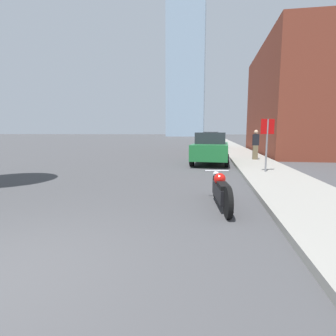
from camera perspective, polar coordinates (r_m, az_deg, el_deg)
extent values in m
cube|color=gray|center=(42.66, 12.49, 5.39)|extent=(2.39, 240.00, 0.15)
cube|color=brown|center=(24.88, 31.10, 12.50)|extent=(10.28, 13.28, 8.52)
cube|color=#8CA5BC|center=(113.78, 4.03, 20.29)|extent=(14.81, 14.81, 52.64)
cylinder|color=black|center=(7.23, 10.39, -3.74)|extent=(0.18, 0.66, 0.66)
cylinder|color=black|center=(5.53, 12.96, -7.41)|extent=(0.18, 0.66, 0.66)
cube|color=black|center=(6.37, 11.50, -5.19)|extent=(0.40, 1.36, 0.33)
sphere|color=red|center=(6.58, 11.19, -2.34)|extent=(0.29, 0.29, 0.29)
cube|color=black|center=(6.05, 11.99, -3.83)|extent=(0.29, 0.64, 0.10)
sphere|color=silver|center=(7.20, 10.41, -1.27)|extent=(0.16, 0.16, 0.16)
cylinder|color=silver|center=(7.06, 10.58, -0.60)|extent=(0.62, 0.11, 0.04)
cube|color=#1E6B33|center=(14.85, 9.27, 3.77)|extent=(2.09, 4.66, 0.80)
cube|color=#23282D|center=(14.82, 9.33, 6.47)|extent=(1.68, 2.28, 0.60)
cylinder|color=black|center=(16.36, 6.43, 2.78)|extent=(0.24, 0.68, 0.67)
cylinder|color=black|center=(16.28, 12.58, 2.62)|extent=(0.24, 0.68, 0.67)
cylinder|color=black|center=(13.56, 5.21, 1.76)|extent=(0.24, 0.68, 0.67)
cylinder|color=black|center=(13.46, 12.64, 1.56)|extent=(0.24, 0.68, 0.67)
cube|color=#BCBCC1|center=(28.02, 9.13, 5.59)|extent=(2.04, 4.24, 0.70)
cube|color=#23282D|center=(28.00, 9.16, 7.04)|extent=(1.63, 2.08, 0.72)
cylinder|color=black|center=(29.27, 7.30, 5.03)|extent=(0.25, 0.73, 0.72)
cylinder|color=black|center=(29.38, 10.58, 4.97)|extent=(0.25, 0.73, 0.72)
cylinder|color=black|center=(26.71, 7.50, 4.76)|extent=(0.25, 0.73, 0.72)
cylinder|color=black|center=(26.83, 11.09, 4.70)|extent=(0.25, 0.73, 0.72)
cube|color=#1E3899|center=(39.16, 9.62, 6.22)|extent=(1.67, 4.09, 0.79)
cube|color=#23282D|center=(39.15, 9.64, 7.25)|extent=(1.42, 1.97, 0.63)
cylinder|color=black|center=(40.44, 8.46, 5.73)|extent=(0.20, 0.67, 0.67)
cylinder|color=black|center=(40.46, 10.71, 5.68)|extent=(0.20, 0.67, 0.67)
cylinder|color=black|center=(37.91, 8.41, 5.60)|extent=(0.20, 0.67, 0.67)
cylinder|color=black|center=(37.92, 10.82, 5.54)|extent=(0.20, 0.67, 0.67)
cube|color=red|center=(50.30, 9.45, 6.48)|extent=(1.92, 4.43, 0.62)
cube|color=#23282D|center=(50.29, 9.46, 7.22)|extent=(1.53, 2.17, 0.68)
cylinder|color=black|center=(51.60, 8.47, 6.19)|extent=(0.24, 0.71, 0.70)
cylinder|color=black|center=(51.71, 10.21, 6.15)|extent=(0.24, 0.71, 0.70)
cylinder|color=black|center=(48.92, 8.63, 6.10)|extent=(0.24, 0.71, 0.70)
cylinder|color=black|center=(49.03, 10.46, 6.06)|extent=(0.24, 0.71, 0.70)
cube|color=black|center=(62.77, 9.50, 6.80)|extent=(1.87, 3.95, 0.78)
cube|color=#23282D|center=(62.76, 9.51, 7.42)|extent=(1.51, 1.93, 0.58)
cylinder|color=black|center=(64.02, 8.85, 6.48)|extent=(0.24, 0.70, 0.68)
cylinder|color=black|center=(63.94, 10.26, 6.44)|extent=(0.24, 0.70, 0.68)
cylinder|color=black|center=(61.63, 8.70, 6.43)|extent=(0.24, 0.70, 0.68)
cylinder|color=black|center=(61.55, 10.16, 6.40)|extent=(0.24, 0.70, 0.68)
cylinder|color=slate|center=(11.37, 20.68, 4.58)|extent=(0.07, 0.07, 2.13)
cube|color=red|center=(11.36, 20.87, 8.44)|extent=(0.57, 0.26, 0.60)
cube|color=brown|center=(16.35, 18.45, 3.24)|extent=(0.29, 0.20, 0.83)
cube|color=black|center=(16.31, 18.56, 5.85)|extent=(0.36, 0.20, 0.66)
sphere|color=tan|center=(16.30, 18.63, 7.44)|extent=(0.24, 0.24, 0.24)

